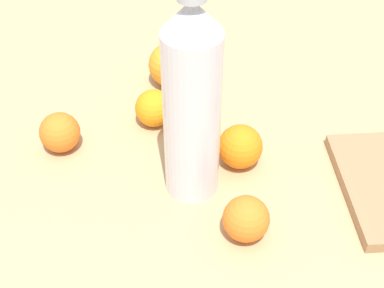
% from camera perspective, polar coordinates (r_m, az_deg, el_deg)
% --- Properties ---
extents(ground_plane, '(2.40, 2.40, 0.00)m').
position_cam_1_polar(ground_plane, '(0.79, 0.52, -6.43)').
color(ground_plane, tan).
extents(water_bottle, '(0.08, 0.08, 0.32)m').
position_cam_1_polar(water_bottle, '(0.71, -0.00, 4.19)').
color(water_bottle, silver).
rests_on(water_bottle, ground_plane).
extents(orange_0, '(0.07, 0.07, 0.07)m').
position_cam_1_polar(orange_0, '(0.83, 4.97, -0.26)').
color(orange_0, orange).
rests_on(orange_0, ground_plane).
extents(orange_1, '(0.06, 0.06, 0.06)m').
position_cam_1_polar(orange_1, '(0.88, -13.36, 1.17)').
color(orange_1, orange).
rests_on(orange_1, ground_plane).
extents(orange_2, '(0.06, 0.06, 0.06)m').
position_cam_1_polar(orange_2, '(0.74, 5.55, -7.63)').
color(orange_2, orange).
rests_on(orange_2, ground_plane).
extents(orange_3, '(0.08, 0.08, 0.08)m').
position_cam_1_polar(orange_3, '(0.98, -2.18, 8.10)').
color(orange_3, orange).
rests_on(orange_3, ground_plane).
extents(orange_4, '(0.06, 0.06, 0.06)m').
position_cam_1_polar(orange_4, '(0.90, -3.93, 3.68)').
color(orange_4, orange).
rests_on(orange_4, ground_plane).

